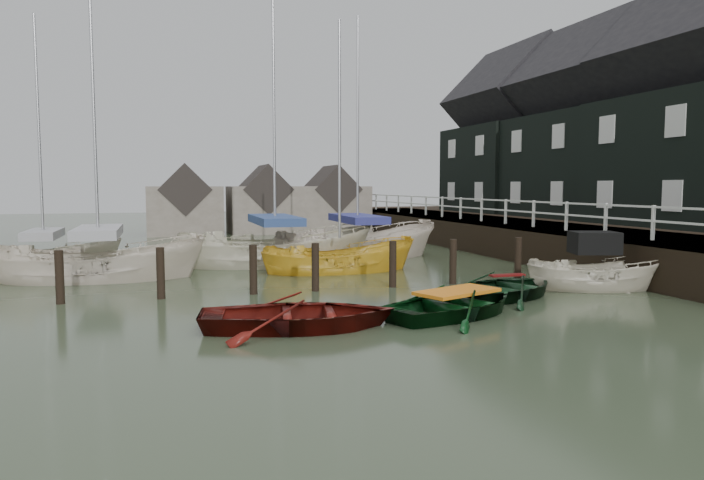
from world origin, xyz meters
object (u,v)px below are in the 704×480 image
object	(u,v)px
rowboat_green	(457,315)
sailboat_a	(100,278)
motorboat	(597,286)
sailboat_c	(340,271)
sailboat_d	(358,257)
rowboat_dkgreen	(507,297)
rowboat_red	(299,328)
sailboat_e	(45,267)
sailboat_b	(276,263)

from	to	relation	value
rowboat_green	sailboat_a	world-z (taller)	sailboat_a
motorboat	sailboat_c	size ratio (longest dim) A/B	0.45
rowboat_green	sailboat_d	world-z (taller)	sailboat_d
rowboat_dkgreen	motorboat	world-z (taller)	motorboat
rowboat_dkgreen	sailboat_d	size ratio (longest dim) A/B	0.35
rowboat_red	sailboat_a	distance (m)	10.00
sailboat_a	rowboat_dkgreen	bearing A→B (deg)	-117.23
rowboat_green	rowboat_dkgreen	size ratio (longest dim) A/B	1.00
rowboat_green	rowboat_dkgreen	bearing A→B (deg)	-75.61
sailboat_d	sailboat_e	bearing A→B (deg)	80.75
sailboat_c	sailboat_d	world-z (taller)	sailboat_d
rowboat_dkgreen	sailboat_e	world-z (taller)	sailboat_e
sailboat_a	sailboat_c	xyz separation A→B (m)	(8.04, -0.43, -0.05)
motorboat	sailboat_c	xyz separation A→B (m)	(-6.18, 6.01, -0.09)
rowboat_green	sailboat_b	size ratio (longest dim) A/B	0.32
sailboat_e	rowboat_dkgreen	bearing A→B (deg)	-124.26
sailboat_d	sailboat_a	bearing A→B (deg)	100.08
rowboat_red	rowboat_green	xyz separation A→B (m)	(3.86, 0.24, 0.00)
rowboat_red	sailboat_d	distance (m)	12.93
sailboat_d	sailboat_e	distance (m)	12.02
rowboat_green	motorboat	size ratio (longest dim) A/B	0.88
sailboat_c	sailboat_e	bearing A→B (deg)	69.18
motorboat	sailboat_d	size ratio (longest dim) A/B	0.40
sailboat_a	sailboat_e	distance (m)	4.11
sailboat_d	sailboat_e	size ratio (longest dim) A/B	1.11
sailboat_e	sailboat_a	bearing A→B (deg)	-144.10
rowboat_green	sailboat_b	bearing A→B (deg)	-8.98
rowboat_red	sailboat_d	size ratio (longest dim) A/B	0.37
rowboat_red	sailboat_d	world-z (taller)	sailboat_d
sailboat_c	sailboat_e	xyz separation A→B (m)	(-10.22, 3.92, 0.05)
sailboat_c	sailboat_d	xyz separation A→B (m)	(1.79, 3.52, 0.04)
sailboat_a	rowboat_green	bearing A→B (deg)	-130.26
rowboat_dkgreen	rowboat_red	bearing A→B (deg)	84.30
rowboat_dkgreen	sailboat_b	world-z (taller)	sailboat_b
sailboat_e	motorboat	bearing A→B (deg)	-117.41
sailboat_a	sailboat_c	size ratio (longest dim) A/B	1.10
sailboat_a	sailboat_b	bearing A→B (deg)	-66.84
sailboat_d	sailboat_e	world-z (taller)	sailboat_d
sailboat_b	sailboat_c	size ratio (longest dim) A/B	1.25
sailboat_c	sailboat_a	bearing A→B (deg)	87.06
rowboat_green	sailboat_d	size ratio (longest dim) A/B	0.35
rowboat_green	sailboat_e	distance (m)	16.17
sailboat_c	rowboat_green	bearing A→B (deg)	-175.91
motorboat	sailboat_c	bearing A→B (deg)	63.11
rowboat_red	rowboat_dkgreen	xyz separation A→B (m)	(6.24, 1.99, 0.00)
sailboat_d	sailboat_b	bearing A→B (deg)	98.21
sailboat_e	sailboat_c	bearing A→B (deg)	-107.18
rowboat_dkgreen	sailboat_e	xyz separation A→B (m)	(-13.16, 10.30, 0.07)
rowboat_dkgreen	sailboat_a	world-z (taller)	sailboat_a
rowboat_red	rowboat_green	world-z (taller)	rowboat_red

